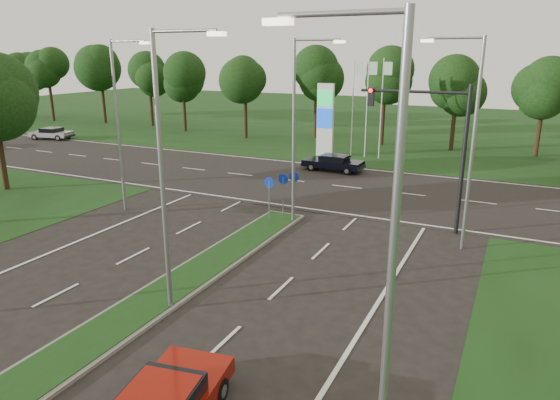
% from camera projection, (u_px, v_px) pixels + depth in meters
% --- Properties ---
extents(verge_far, '(160.00, 50.00, 0.02)m').
position_uv_depth(verge_far, '(422.00, 126.00, 59.52)').
color(verge_far, '#173311').
rests_on(verge_far, ground).
extents(cross_road, '(160.00, 12.00, 0.02)m').
position_uv_depth(cross_road, '(332.00, 185.00, 32.74)').
color(cross_road, black).
rests_on(cross_road, ground).
extents(median_kerb, '(2.00, 26.00, 0.12)m').
position_uv_depth(median_kerb, '(110.00, 330.00, 15.45)').
color(median_kerb, slate).
rests_on(median_kerb, ground).
extents(streetlight_median_near, '(2.53, 0.22, 9.00)m').
position_uv_depth(streetlight_median_near, '(166.00, 162.00, 15.35)').
color(streetlight_median_near, gray).
rests_on(streetlight_median_near, ground).
extents(streetlight_median_far, '(2.53, 0.22, 9.00)m').
position_uv_depth(streetlight_median_far, '(298.00, 123.00, 23.99)').
color(streetlight_median_far, gray).
rests_on(streetlight_median_far, ground).
extents(streetlight_left_far, '(2.53, 0.22, 9.00)m').
position_uv_depth(streetlight_left_far, '(120.00, 118.00, 26.15)').
color(streetlight_left_far, gray).
rests_on(streetlight_left_far, ground).
extents(streetlight_right_far, '(2.53, 0.22, 9.00)m').
position_uv_depth(streetlight_right_far, '(469.00, 134.00, 20.72)').
color(streetlight_right_far, gray).
rests_on(streetlight_right_far, ground).
extents(streetlight_right_near, '(2.53, 0.22, 9.00)m').
position_uv_depth(streetlight_right_near, '(382.00, 246.00, 8.63)').
color(streetlight_right_near, gray).
rests_on(streetlight_right_near, ground).
extents(traffic_signal, '(5.10, 0.42, 7.00)m').
position_uv_depth(traffic_signal, '(436.00, 135.00, 23.24)').
color(traffic_signal, black).
rests_on(traffic_signal, ground).
extents(median_signs, '(1.16, 1.76, 2.38)m').
position_uv_depth(median_signs, '(282.00, 187.00, 25.70)').
color(median_signs, gray).
rests_on(median_signs, ground).
extents(gas_pylon, '(5.80, 1.26, 8.00)m').
position_uv_depth(gas_pylon, '(328.00, 118.00, 41.24)').
color(gas_pylon, silver).
rests_on(gas_pylon, ground).
extents(treeline_far, '(6.00, 6.00, 9.90)m').
position_uv_depth(treeline_far, '(397.00, 71.00, 44.54)').
color(treeline_far, black).
rests_on(treeline_far, ground).
extents(navy_sedan, '(4.38, 1.90, 1.19)m').
position_uv_depth(navy_sedan, '(333.00, 162.00, 36.60)').
color(navy_sedan, black).
rests_on(navy_sedan, ground).
extents(far_car_a, '(4.41, 2.69, 1.18)m').
position_uv_depth(far_car_a, '(51.00, 133.00, 50.22)').
color(far_car_a, '#A1A1A1').
rests_on(far_car_a, ground).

